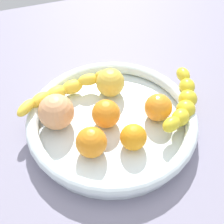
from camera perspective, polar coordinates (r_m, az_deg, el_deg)
name	(u,v)px	position (r cm, az deg, el deg)	size (l,w,h in cm)	color
kitchen_counter	(112,131)	(64.84, 0.00, -3.82)	(120.00, 120.00, 3.00)	gray
fruit_bowl	(112,120)	(61.89, 0.00, -1.60)	(35.77, 35.77, 4.56)	silver
banana_draped_left	(184,102)	(63.78, 13.84, 1.95)	(13.45, 16.56, 4.81)	yellow
banana_draped_right	(65,90)	(65.54, -9.08, 4.28)	(23.98, 9.38, 4.63)	yellow
orange_front	(106,114)	(59.63, -1.14, -0.44)	(5.91, 5.91, 5.91)	orange
orange_mid_left	(158,107)	(61.72, 9.00, 0.88)	(5.83, 5.83, 5.83)	orange
orange_mid_right	(133,137)	(56.44, 4.19, -4.90)	(5.22, 5.22, 5.22)	orange
orange_rear	(91,142)	(55.22, -4.04, -5.90)	(5.99, 5.99, 5.99)	orange
peach_blush	(56,112)	(60.16, -10.82, 0.03)	(7.35, 7.35, 7.35)	#EAA26B
apple_yellow	(110,82)	(66.08, -0.34, 5.79)	(6.47, 6.47, 6.47)	yellow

